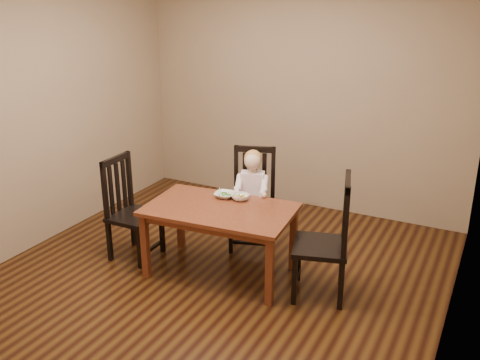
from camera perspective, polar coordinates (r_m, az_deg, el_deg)
The scene contains 9 objects.
room at distance 4.60m, azimuth -2.48°, elevation 4.78°, with size 4.01×4.01×2.71m.
dining_table at distance 4.88m, azimuth -2.14°, elevation -3.79°, with size 1.39×0.91×0.67m.
chair_child at distance 5.47m, azimuth 1.38°, elevation -2.16°, with size 0.56×0.54×1.03m.
chair_left at distance 5.35m, azimuth -11.66°, elevation -3.15°, with size 0.43×0.45×1.02m.
chair_right at distance 4.62m, azimuth 9.29°, elevation -6.38°, with size 0.56×0.58×1.10m.
toddler at distance 5.37m, azimuth 1.33°, elevation -1.01°, with size 0.31×0.39×0.54m, color white, non-canonical shape.
bowl_peas at distance 5.07m, azimuth -1.64°, elevation -1.60°, with size 0.19×0.19×0.05m, color white.
bowl_veg at distance 5.01m, azimuth 0.02°, elevation -1.83°, with size 0.17×0.17×0.05m, color white.
fork at distance 5.07m, azimuth -2.15°, elevation -1.39°, with size 0.08×0.10×0.05m.
Camera 1 is at (2.20, -3.85, 2.55)m, focal length 40.00 mm.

